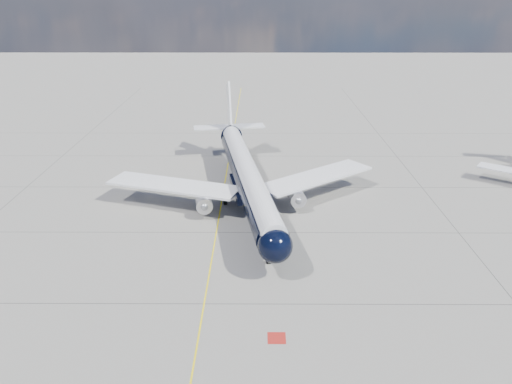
{
  "coord_description": "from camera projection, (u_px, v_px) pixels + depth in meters",
  "views": [
    {
      "loc": [
        5.17,
        -45.06,
        28.23
      ],
      "look_at": [
        4.9,
        13.46,
        4.0
      ],
      "focal_mm": 35.0,
      "sensor_mm": 36.0,
      "label": 1
    }
  ],
  "objects": [
    {
      "name": "ground",
      "position": [
        226.0,
        176.0,
        80.17
      ],
      "size": [
        320.0,
        320.0,
        0.0
      ],
      "primitive_type": "plane",
      "color": "gray",
      "rests_on": "ground"
    },
    {
      "name": "main_airliner",
      "position": [
        246.0,
        174.0,
        68.76
      ],
      "size": [
        37.91,
        46.6,
        13.51
      ],
      "rotation": [
        0.0,
        0.0,
        0.17
      ],
      "color": "black",
      "rests_on": "ground"
    },
    {
      "name": "taxiway_centerline",
      "position": [
        224.0,
        187.0,
        75.55
      ],
      "size": [
        0.16,
        160.0,
        0.01
      ],
      "primitive_type": "cube",
      "color": "yellow",
      "rests_on": "ground"
    },
    {
      "name": "red_marking",
      "position": [
        277.0,
        338.0,
        43.18
      ],
      "size": [
        1.6,
        1.6,
        0.01
      ],
      "primitive_type": "cube",
      "color": "maroon",
      "rests_on": "ground"
    }
  ]
}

